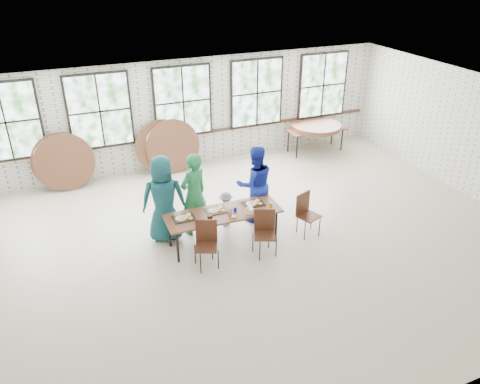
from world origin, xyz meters
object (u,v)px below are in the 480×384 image
at_px(storage_table, 316,130).
at_px(chair_near_right, 265,228).
at_px(dining_table, 223,214).
at_px(chair_near_left, 206,240).

bearing_deg(storage_table, chair_near_right, -130.71).
bearing_deg(chair_near_right, storage_table, 72.05).
xyz_separation_m(chair_near_right, storage_table, (3.74, 4.29, 0.13)).
distance_m(chair_near_right, storage_table, 5.69).
bearing_deg(dining_table, chair_near_right, -43.25).
xyz_separation_m(chair_near_left, chair_near_right, (1.22, -0.06, 0.00)).
bearing_deg(dining_table, storage_table, 40.59).
bearing_deg(chair_near_right, chair_near_left, -159.92).
height_order(dining_table, chair_near_right, chair_near_right).
height_order(dining_table, storage_table, same).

